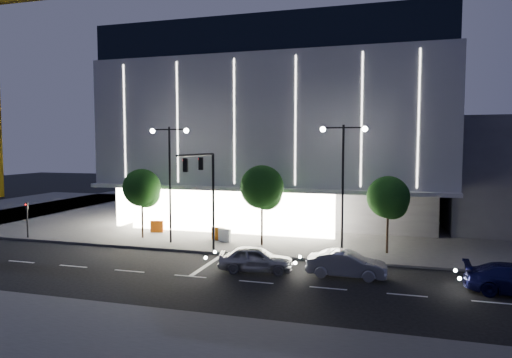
{
  "coord_description": "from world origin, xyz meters",
  "views": [
    {
      "loc": [
        12.89,
        -25.43,
        7.63
      ],
      "look_at": [
        3.14,
        8.38,
        5.0
      ],
      "focal_mm": 32.0,
      "sensor_mm": 36.0,
      "label": 1
    }
  ],
  "objects": [
    {
      "name": "ground",
      "position": [
        0.0,
        0.0,
        0.0
      ],
      "size": [
        160.0,
        160.0,
        0.0
      ],
      "primitive_type": "plane",
      "color": "black",
      "rests_on": "ground"
    },
    {
      "name": "sidewalk_museum",
      "position": [
        5.0,
        24.0,
        0.07
      ],
      "size": [
        70.0,
        40.0,
        0.15
      ],
      "primitive_type": "cube",
      "color": "#474747",
      "rests_on": "ground"
    },
    {
      "name": "museum",
      "position": [
        2.98,
        22.31,
        9.27
      ],
      "size": [
        30.0,
        25.8,
        18.0
      ],
      "color": "#4C4C51",
      "rests_on": "ground"
    },
    {
      "name": "traffic_mast",
      "position": [
        1.0,
        3.34,
        5.03
      ],
      "size": [
        0.33,
        5.89,
        7.07
      ],
      "color": "black",
      "rests_on": "ground"
    },
    {
      "name": "street_lamp_west",
      "position": [
        -3.0,
        6.0,
        5.96
      ],
      "size": [
        3.16,
        0.36,
        9.0
      ],
      "color": "black",
      "rests_on": "ground"
    },
    {
      "name": "street_lamp_east",
      "position": [
        10.0,
        6.0,
        5.96
      ],
      "size": [
        3.16,
        0.36,
        9.0
      ],
      "color": "black",
      "rests_on": "ground"
    },
    {
      "name": "ped_signal_far",
      "position": [
        -15.0,
        4.5,
        1.89
      ],
      "size": [
        0.22,
        0.24,
        3.0
      ],
      "color": "black",
      "rests_on": "ground"
    },
    {
      "name": "tree_left",
      "position": [
        -5.97,
        7.02,
        4.03
      ],
      "size": [
        3.02,
        3.02,
        5.72
      ],
      "color": "black",
      "rests_on": "ground"
    },
    {
      "name": "tree_mid",
      "position": [
        4.03,
        7.02,
        4.33
      ],
      "size": [
        3.25,
        3.25,
        6.15
      ],
      "color": "black",
      "rests_on": "ground"
    },
    {
      "name": "tree_right",
      "position": [
        13.03,
        7.02,
        3.88
      ],
      "size": [
        2.91,
        2.91,
        5.51
      ],
      "color": "black",
      "rests_on": "ground"
    },
    {
      "name": "car_lead",
      "position": [
        5.39,
        0.55,
        0.77
      ],
      "size": [
        4.7,
        2.37,
        1.53
      ],
      "primitive_type": "imported",
      "rotation": [
        0.0,
        0.0,
        1.7
      ],
      "color": "#9A9DA1",
      "rests_on": "ground"
    },
    {
      "name": "car_second",
      "position": [
        10.75,
        0.91,
        0.75
      ],
      "size": [
        4.59,
        1.71,
        1.5
      ],
      "primitive_type": "imported",
      "rotation": [
        0.0,
        0.0,
        1.54
      ],
      "color": "#B6B8BE",
      "rests_on": "ground"
    },
    {
      "name": "barrier_a",
      "position": [
        -6.01,
        9.39,
        0.65
      ],
      "size": [
        1.13,
        0.48,
        1.0
      ],
      "primitive_type": "cube",
      "rotation": [
        0.0,
        0.0,
        0.22
      ],
      "color": "#E5520C",
      "rests_on": "sidewalk_museum"
    },
    {
      "name": "barrier_c",
      "position": [
        0.19,
        7.8,
        0.65
      ],
      "size": [
        1.13,
        0.54,
        1.0
      ],
      "primitive_type": "cube",
      "rotation": [
        0.0,
        0.0,
        -0.28
      ],
      "color": "orange",
      "rests_on": "sidewalk_museum"
    },
    {
      "name": "barrier_d",
      "position": [
        0.88,
        7.42,
        0.65
      ],
      "size": [
        1.12,
        0.62,
        1.0
      ],
      "primitive_type": "cube",
      "rotation": [
        0.0,
        0.0,
        -0.36
      ],
      "color": "white",
      "rests_on": "sidewalk_museum"
    }
  ]
}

